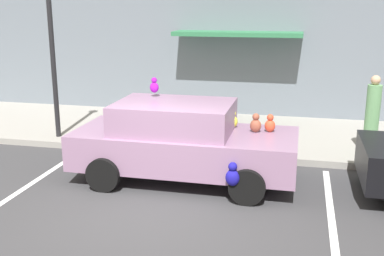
# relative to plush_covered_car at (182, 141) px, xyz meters

# --- Properties ---
(ground_plane) EXTENTS (60.00, 60.00, 0.00)m
(ground_plane) POSITION_rel_plush_covered_car_xyz_m (-0.15, -1.67, -0.79)
(ground_plane) COLOR #38383A
(sidewalk) EXTENTS (24.00, 4.00, 0.15)m
(sidewalk) POSITION_rel_plush_covered_car_xyz_m (-0.15, 3.33, -0.72)
(sidewalk) COLOR gray
(sidewalk) RESTS_ON ground
(storefront_building) EXTENTS (24.00, 1.25, 6.40)m
(storefront_building) POSITION_rel_plush_covered_car_xyz_m (-0.14, 5.47, 2.40)
(storefront_building) COLOR slate
(storefront_building) RESTS_ON ground
(parking_stripe_front) EXTENTS (0.12, 3.60, 0.01)m
(parking_stripe_front) POSITION_rel_plush_covered_car_xyz_m (2.79, -0.67, -0.79)
(parking_stripe_front) COLOR silver
(parking_stripe_front) RESTS_ON ground
(parking_stripe_rear) EXTENTS (0.12, 3.60, 0.01)m
(parking_stripe_rear) POSITION_rel_plush_covered_car_xyz_m (-2.79, -0.67, -0.79)
(parking_stripe_rear) COLOR silver
(parking_stripe_rear) RESTS_ON ground
(plush_covered_car) EXTENTS (4.28, 2.11, 1.94)m
(plush_covered_car) POSITION_rel_plush_covered_car_xyz_m (0.00, 0.00, 0.00)
(plush_covered_car) COLOR gray
(plush_covered_car) RESTS_ON ground
(teddy_bear_on_sidewalk) EXTENTS (0.37, 0.31, 0.70)m
(teddy_bear_on_sidewalk) POSITION_rel_plush_covered_car_xyz_m (-2.35, 2.30, -0.32)
(teddy_bear_on_sidewalk) COLOR #9E723D
(teddy_bear_on_sidewalk) RESTS_ON sidewalk
(street_lamp_post) EXTENTS (0.28, 0.28, 4.19)m
(street_lamp_post) POSITION_rel_plush_covered_car_xyz_m (-3.67, 1.83, 1.90)
(street_lamp_post) COLOR black
(street_lamp_post) RESTS_ON sidewalk
(pedestrian_walking_past) EXTENTS (0.30, 0.30, 1.74)m
(pedestrian_walking_past) POSITION_rel_plush_covered_car_xyz_m (3.73, 2.15, 0.17)
(pedestrian_walking_past) COLOR #6BA56A
(pedestrian_walking_past) RESTS_ON sidewalk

